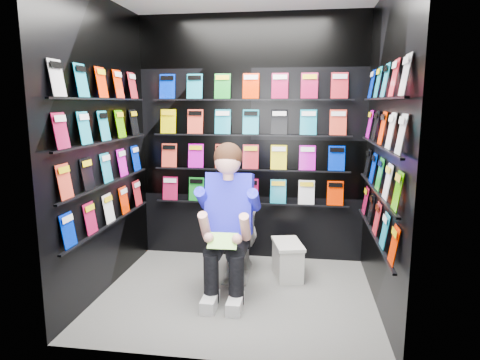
# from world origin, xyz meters

# --- Properties ---
(floor) EXTENTS (2.40, 2.40, 0.00)m
(floor) POSITION_xyz_m (0.00, 0.00, 0.00)
(floor) COLOR slate
(floor) RESTS_ON ground
(wall_back) EXTENTS (2.40, 0.04, 2.60)m
(wall_back) POSITION_xyz_m (0.00, 1.00, 1.30)
(wall_back) COLOR black
(wall_back) RESTS_ON floor
(wall_front) EXTENTS (2.40, 0.04, 2.60)m
(wall_front) POSITION_xyz_m (0.00, -1.00, 1.30)
(wall_front) COLOR black
(wall_front) RESTS_ON floor
(wall_left) EXTENTS (0.04, 2.00, 2.60)m
(wall_left) POSITION_xyz_m (-1.20, 0.00, 1.30)
(wall_left) COLOR black
(wall_left) RESTS_ON floor
(wall_right) EXTENTS (0.04, 2.00, 2.60)m
(wall_right) POSITION_xyz_m (1.20, 0.00, 1.30)
(wall_right) COLOR black
(wall_right) RESTS_ON floor
(comics_back) EXTENTS (2.10, 0.06, 1.37)m
(comics_back) POSITION_xyz_m (0.00, 0.97, 1.31)
(comics_back) COLOR #E3422D
(comics_back) RESTS_ON wall_back
(comics_left) EXTENTS (0.06, 1.70, 1.37)m
(comics_left) POSITION_xyz_m (-1.17, 0.00, 1.31)
(comics_left) COLOR #E3422D
(comics_left) RESTS_ON wall_left
(comics_right) EXTENTS (0.06, 1.70, 1.37)m
(comics_right) POSITION_xyz_m (1.17, 0.00, 1.31)
(comics_right) COLOR #E3422D
(comics_right) RESTS_ON wall_right
(toilet) EXTENTS (0.43, 0.76, 0.73)m
(toilet) POSITION_xyz_m (-0.08, 0.48, 0.37)
(toilet) COLOR white
(toilet) RESTS_ON floor
(longbox) EXTENTS (0.33, 0.47, 0.32)m
(longbox) POSITION_xyz_m (0.43, 0.47, 0.16)
(longbox) COLOR silver
(longbox) RESTS_ON floor
(longbox_lid) EXTENTS (0.35, 0.49, 0.03)m
(longbox_lid) POSITION_xyz_m (0.43, 0.47, 0.33)
(longbox_lid) COLOR silver
(longbox_lid) RESTS_ON longbox
(reader) EXTENTS (0.57, 0.82, 1.49)m
(reader) POSITION_xyz_m (-0.08, 0.10, 0.79)
(reader) COLOR #0704EB
(reader) RESTS_ON toilet
(held_comic) EXTENTS (0.24, 0.14, 0.10)m
(held_comic) POSITION_xyz_m (-0.08, -0.25, 0.58)
(held_comic) COLOR #31B861
(held_comic) RESTS_ON reader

